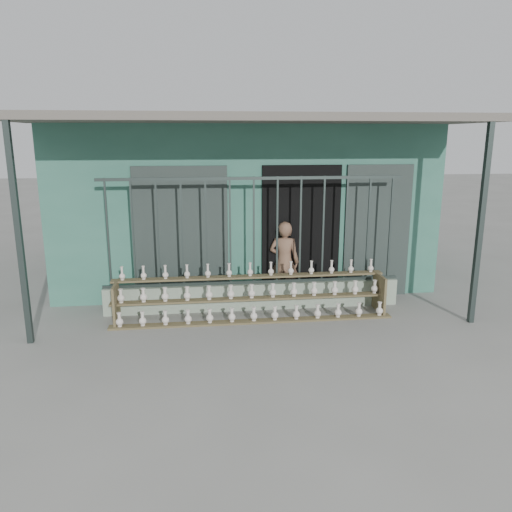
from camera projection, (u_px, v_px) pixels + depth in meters
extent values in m
plane|color=slate|center=(264.00, 338.00, 7.31)|extent=(60.00, 60.00, 0.00)
cube|color=#306554|center=(238.00, 195.00, 11.08)|extent=(7.00, 5.00, 3.20)
cube|color=black|center=(300.00, 233.00, 8.89)|extent=(1.40, 0.12, 2.40)
cube|color=#1F2926|center=(182.00, 236.00, 8.60)|extent=(1.60, 0.08, 2.40)
cube|color=#1F2926|center=(377.00, 232.00, 9.01)|extent=(1.20, 0.08, 2.40)
cube|color=#59544C|center=(254.00, 118.00, 7.73)|extent=(7.40, 2.00, 0.12)
cube|color=#283330|center=(19.00, 237.00, 6.79)|extent=(0.08, 0.08, 3.10)
cube|color=#283330|center=(480.00, 226.00, 7.58)|extent=(0.08, 0.08, 3.10)
cube|color=gray|center=(254.00, 296.00, 8.51)|extent=(5.00, 0.20, 0.45)
cube|color=#283330|center=(108.00, 235.00, 7.97)|extent=(0.03, 0.03, 1.80)
cube|color=#283330|center=(133.00, 234.00, 8.02)|extent=(0.03, 0.03, 1.80)
cube|color=#283330|center=(158.00, 233.00, 8.06)|extent=(0.03, 0.03, 1.80)
cube|color=#283330|center=(182.00, 233.00, 8.11)|extent=(0.03, 0.03, 1.80)
cube|color=#283330|center=(206.00, 232.00, 8.15)|extent=(0.03, 0.03, 1.80)
cube|color=#283330|center=(230.00, 232.00, 8.20)|extent=(0.03, 0.03, 1.80)
cube|color=#283330|center=(254.00, 231.00, 8.25)|extent=(0.03, 0.03, 1.80)
cube|color=#283330|center=(277.00, 231.00, 8.29)|extent=(0.03, 0.03, 1.80)
cube|color=#283330|center=(300.00, 230.00, 8.34)|extent=(0.03, 0.03, 1.80)
cube|color=#283330|center=(323.00, 230.00, 8.38)|extent=(0.03, 0.03, 1.80)
cube|color=#283330|center=(346.00, 229.00, 8.43)|extent=(0.03, 0.03, 1.80)
cube|color=#283330|center=(368.00, 229.00, 8.48)|extent=(0.03, 0.03, 1.80)
cube|color=#283330|center=(390.00, 228.00, 8.52)|extent=(0.03, 0.03, 1.80)
cube|color=#283330|center=(254.00, 178.00, 8.04)|extent=(5.00, 0.04, 0.05)
cube|color=#283330|center=(254.00, 282.00, 8.45)|extent=(5.00, 0.04, 0.05)
cube|color=brown|center=(254.00, 321.00, 7.92)|extent=(4.50, 0.18, 0.03)
cube|color=brown|center=(252.00, 299.00, 8.09)|extent=(4.50, 0.18, 0.03)
cube|color=brown|center=(250.00, 277.00, 8.26)|extent=(4.50, 0.18, 0.03)
cube|color=brown|center=(116.00, 303.00, 7.84)|extent=(0.04, 0.55, 0.64)
cube|color=brown|center=(379.00, 293.00, 8.35)|extent=(0.04, 0.55, 0.64)
imported|color=brown|center=(284.00, 262.00, 8.80)|extent=(0.61, 0.49, 1.45)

